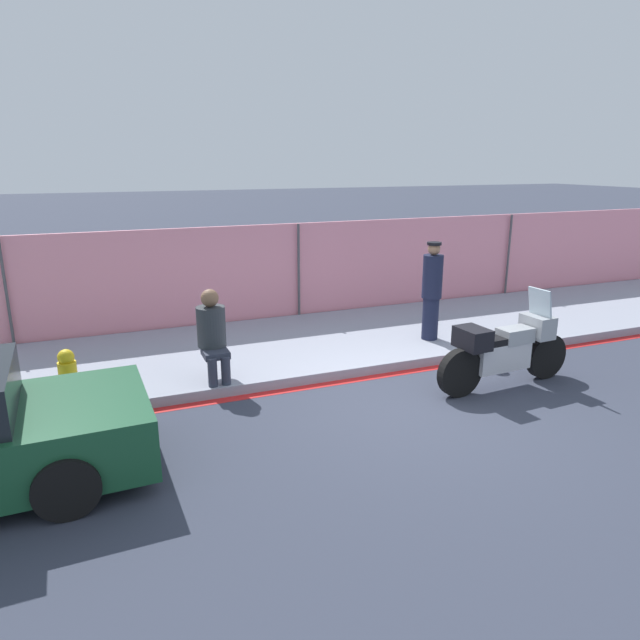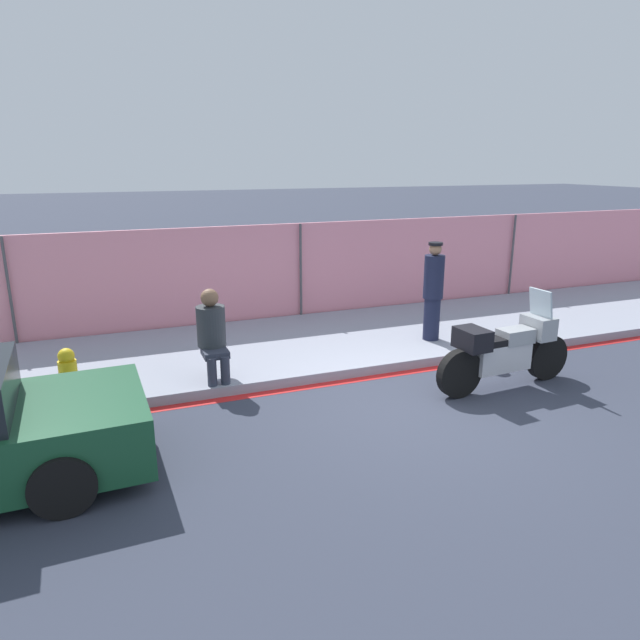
{
  "view_description": "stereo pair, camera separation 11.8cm",
  "coord_description": "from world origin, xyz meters",
  "px_view_note": "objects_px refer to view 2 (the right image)",
  "views": [
    {
      "loc": [
        -3.97,
        -6.34,
        3.32
      ],
      "look_at": [
        -0.74,
        1.64,
        0.9
      ],
      "focal_mm": 32.0,
      "sensor_mm": 36.0,
      "label": 1
    },
    {
      "loc": [
        -3.86,
        -6.38,
        3.32
      ],
      "look_at": [
        -0.74,
        1.64,
        0.9
      ],
      "focal_mm": 32.0,
      "sensor_mm": 36.0,
      "label": 2
    }
  ],
  "objects_px": {
    "officer_standing": "(433,290)",
    "person_seated_on_curb": "(212,330)",
    "motorcycle": "(505,351)",
    "fire_hydrant": "(68,372)"
  },
  "relations": [
    {
      "from": "motorcycle",
      "to": "fire_hydrant",
      "type": "height_order",
      "value": "motorcycle"
    },
    {
      "from": "officer_standing",
      "to": "person_seated_on_curb",
      "type": "distance_m",
      "value": 4.08
    },
    {
      "from": "fire_hydrant",
      "to": "motorcycle",
      "type": "bearing_deg",
      "value": -15.6
    },
    {
      "from": "motorcycle",
      "to": "officer_standing",
      "type": "distance_m",
      "value": 2.12
    },
    {
      "from": "person_seated_on_curb",
      "to": "fire_hydrant",
      "type": "xyz_separation_m",
      "value": [
        -2.01,
        0.05,
        -0.41
      ]
    },
    {
      "from": "officer_standing",
      "to": "person_seated_on_curb",
      "type": "bearing_deg",
      "value": -174.08
    },
    {
      "from": "fire_hydrant",
      "to": "person_seated_on_curb",
      "type": "bearing_deg",
      "value": -1.3
    },
    {
      "from": "motorcycle",
      "to": "person_seated_on_curb",
      "type": "relative_size",
      "value": 1.79
    },
    {
      "from": "motorcycle",
      "to": "person_seated_on_curb",
      "type": "distance_m",
      "value": 4.37
    },
    {
      "from": "person_seated_on_curb",
      "to": "motorcycle",
      "type": "bearing_deg",
      "value": -22.16
    }
  ]
}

